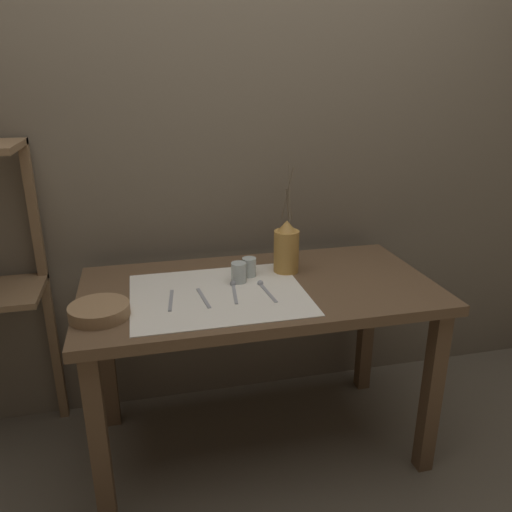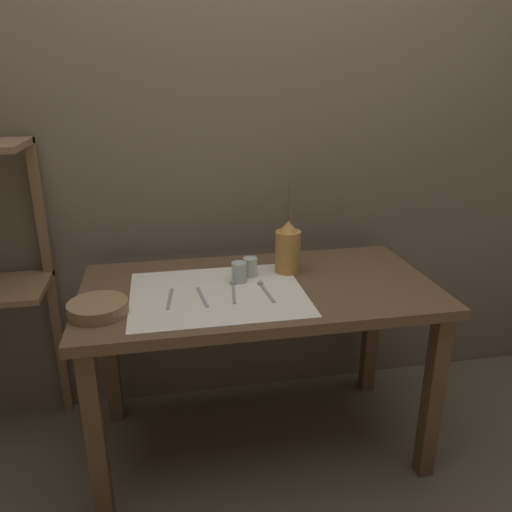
# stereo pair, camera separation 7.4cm
# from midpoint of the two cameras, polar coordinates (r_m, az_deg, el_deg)

# --- Properties ---
(ground_plane) EXTENTS (12.00, 12.00, 0.00)m
(ground_plane) POSITION_cam_midpoint_polar(r_m,az_deg,el_deg) (2.30, -0.69, -20.53)
(ground_plane) COLOR brown
(stone_wall_back) EXTENTS (7.00, 0.06, 2.40)m
(stone_wall_back) POSITION_cam_midpoint_polar(r_m,az_deg,el_deg) (2.22, -3.48, 12.28)
(stone_wall_back) COLOR #6B5E4C
(stone_wall_back) RESTS_ON ground_plane
(wooden_table) EXTENTS (1.34, 0.70, 0.74)m
(wooden_table) POSITION_cam_midpoint_polar(r_m,az_deg,el_deg) (1.95, -0.76, -6.03)
(wooden_table) COLOR brown
(wooden_table) RESTS_ON ground_plane
(linen_cloth) EXTENTS (0.63, 0.51, 0.00)m
(linen_cloth) POSITION_cam_midpoint_polar(r_m,az_deg,el_deg) (1.84, -5.45, -4.39)
(linen_cloth) COLOR silver
(linen_cloth) RESTS_ON wooden_table
(pitcher_with_flowers) EXTENTS (0.10, 0.10, 0.44)m
(pitcher_with_flowers) POSITION_cam_midpoint_polar(r_m,az_deg,el_deg) (2.01, 2.43, 0.90)
(pitcher_with_flowers) COLOR #B7843D
(pitcher_with_flowers) RESTS_ON wooden_table
(wooden_bowl) EXTENTS (0.20, 0.20, 0.04)m
(wooden_bowl) POSITION_cam_midpoint_polar(r_m,az_deg,el_deg) (1.75, -18.65, -5.98)
(wooden_bowl) COLOR #8E6B47
(wooden_bowl) RESTS_ON wooden_table
(glass_tumbler_near) EXTENTS (0.06, 0.06, 0.08)m
(glass_tumbler_near) POSITION_cam_midpoint_polar(r_m,az_deg,el_deg) (1.92, -3.09, -1.89)
(glass_tumbler_near) COLOR #B7C1BC
(glass_tumbler_near) RESTS_ON wooden_table
(glass_tumbler_far) EXTENTS (0.06, 0.06, 0.07)m
(glass_tumbler_far) POSITION_cam_midpoint_polar(r_m,az_deg,el_deg) (1.98, -1.87, -1.27)
(glass_tumbler_far) COLOR #B7C1BC
(glass_tumbler_far) RESTS_ON wooden_table
(knife_center) EXTENTS (0.03, 0.17, 0.00)m
(knife_center) POSITION_cam_midpoint_polar(r_m,az_deg,el_deg) (1.80, -10.87, -5.00)
(knife_center) COLOR #939399
(knife_center) RESTS_ON wooden_table
(fork_inner) EXTENTS (0.03, 0.17, 0.00)m
(fork_inner) POSITION_cam_midpoint_polar(r_m,az_deg,el_deg) (1.80, -7.21, -4.79)
(fork_inner) COLOR #939399
(fork_inner) RESTS_ON wooden_table
(spoon_inner) EXTENTS (0.04, 0.19, 0.02)m
(spoon_inner) POSITION_cam_midpoint_polar(r_m,az_deg,el_deg) (1.88, -3.71, -3.61)
(spoon_inner) COLOR #939399
(spoon_inner) RESTS_ON wooden_table
(spoon_outer) EXTENTS (0.03, 0.19, 0.02)m
(spoon_outer) POSITION_cam_midpoint_polar(r_m,az_deg,el_deg) (1.88, -0.33, -3.52)
(spoon_outer) COLOR #939399
(spoon_outer) RESTS_ON wooden_table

